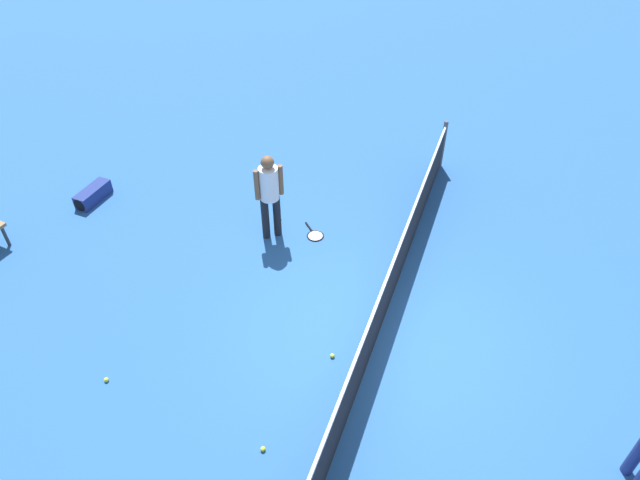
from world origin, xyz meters
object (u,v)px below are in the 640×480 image
(tennis_racket_near_player, at_px, (315,235))
(equipment_bag, at_px, (92,195))
(player_near_side, at_px, (269,191))
(tennis_ball_midcourt, at_px, (280,218))
(tennis_ball_near_player, at_px, (332,356))
(tennis_ball_by_net, at_px, (106,380))
(tennis_ball_baseline, at_px, (263,449))

(tennis_racket_near_player, height_order, equipment_bag, equipment_bag)
(tennis_racket_near_player, xyz_separation_m, equipment_bag, (0.50, -4.50, 0.13))
(player_near_side, xyz_separation_m, tennis_ball_midcourt, (-0.47, -0.05, -0.98))
(equipment_bag, bearing_deg, tennis_ball_midcourt, 100.87)
(tennis_ball_near_player, height_order, tennis_ball_by_net, same)
(tennis_ball_midcourt, xyz_separation_m, tennis_ball_baseline, (4.43, 1.64, 0.00))
(player_near_side, xyz_separation_m, tennis_ball_near_player, (2.27, 1.95, -0.98))
(tennis_ball_by_net, relative_size, equipment_bag, 0.08)
(tennis_ball_near_player, bearing_deg, player_near_side, -139.34)
(tennis_ball_midcourt, bearing_deg, tennis_ball_baseline, 20.35)
(tennis_ball_by_net, xyz_separation_m, equipment_bag, (-3.51, -2.83, 0.11))
(player_near_side, bearing_deg, tennis_ball_baseline, 21.90)
(tennis_ball_near_player, relative_size, tennis_ball_baseline, 1.00)
(player_near_side, distance_m, equipment_bag, 3.87)
(tennis_ball_near_player, relative_size, tennis_ball_midcourt, 1.00)
(tennis_ball_baseline, distance_m, equipment_bag, 6.52)
(tennis_racket_near_player, xyz_separation_m, tennis_ball_by_net, (4.01, -1.67, 0.02))
(tennis_ball_baseline, bearing_deg, tennis_ball_near_player, 168.23)
(equipment_bag, bearing_deg, player_near_side, 93.76)
(player_near_side, relative_size, equipment_bag, 2.08)
(player_near_side, bearing_deg, tennis_ball_midcourt, -173.94)
(tennis_racket_near_player, distance_m, equipment_bag, 4.53)
(tennis_racket_near_player, bearing_deg, tennis_ball_midcourt, -104.95)
(tennis_ball_baseline, height_order, equipment_bag, equipment_bag)
(player_near_side, height_order, tennis_ball_baseline, player_near_side)
(tennis_ball_by_net, distance_m, equipment_bag, 4.51)
(tennis_ball_midcourt, bearing_deg, tennis_ball_by_net, -11.76)
(tennis_ball_midcourt, relative_size, tennis_ball_baseline, 1.00)
(tennis_ball_near_player, relative_size, equipment_bag, 0.08)
(tennis_racket_near_player, xyz_separation_m, tennis_ball_midcourt, (-0.21, -0.79, 0.02))
(tennis_racket_near_player, distance_m, tennis_ball_midcourt, 0.82)
(tennis_ball_by_net, bearing_deg, equipment_bag, -141.08)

